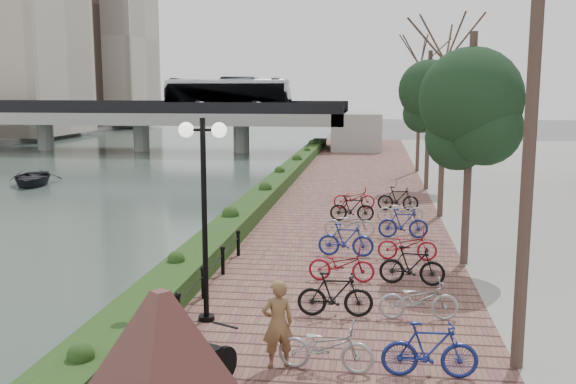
% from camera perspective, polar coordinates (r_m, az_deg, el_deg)
% --- Properties ---
extents(river_water, '(30.00, 130.00, 0.02)m').
position_cam_1_polar(river_water, '(40.31, -22.79, 0.66)').
color(river_water, '#42534D').
rests_on(river_water, ground).
extents(promenade, '(8.00, 75.00, 0.50)m').
position_cam_1_polar(promenade, '(27.39, 4.65, -1.84)').
color(promenade, brown).
rests_on(promenade, ground).
extents(hedge, '(1.10, 56.00, 0.60)m').
position_cam_1_polar(hedge, '(30.10, -1.56, 0.25)').
color(hedge, '#163814').
rests_on(hedge, promenade).
extents(chain_fence, '(0.10, 14.10, 0.70)m').
position_cam_1_polar(chain_fence, '(12.88, -11.09, -11.96)').
color(chain_fence, black).
rests_on(chain_fence, promenade).
extents(granite_monument, '(3.73, 3.73, 2.45)m').
position_cam_1_polar(granite_monument, '(8.71, -11.04, -16.21)').
color(granite_monument, '#40251B').
rests_on(granite_monument, promenade).
extents(lamppost, '(1.02, 0.32, 4.36)m').
position_cam_1_polar(lamppost, '(13.52, -7.52, 1.57)').
color(lamppost, black).
rests_on(lamppost, promenade).
extents(motorcycle, '(1.17, 1.75, 1.05)m').
position_cam_1_polar(motorcycle, '(10.78, -8.05, -15.18)').
color(motorcycle, black).
rests_on(motorcycle, promenade).
extents(pedestrian, '(0.70, 0.60, 1.62)m').
position_cam_1_polar(pedestrian, '(11.68, -0.91, -11.61)').
color(pedestrian, brown).
rests_on(pedestrian, promenade).
extents(bicycle_parking, '(2.40, 17.32, 1.00)m').
position_cam_1_polar(bicycle_parking, '(19.17, 7.82, -4.45)').
color(bicycle_parking, '#9E9EA2').
rests_on(bicycle_parking, promenade).
extents(street_trees, '(3.20, 37.12, 6.80)m').
position_cam_1_polar(street_trees, '(22.26, 14.45, 4.31)').
color(street_trees, '#33271E').
rests_on(street_trees, promenade).
extents(bridge, '(36.00, 10.77, 6.50)m').
position_cam_1_polar(bridge, '(57.53, -11.45, 6.89)').
color(bridge, '#9B9A96').
rests_on(bridge, ground).
extents(boat, '(4.18, 4.89, 0.86)m').
position_cam_1_polar(boat, '(39.41, -21.81, 1.19)').
color(boat, black).
rests_on(boat, river_water).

